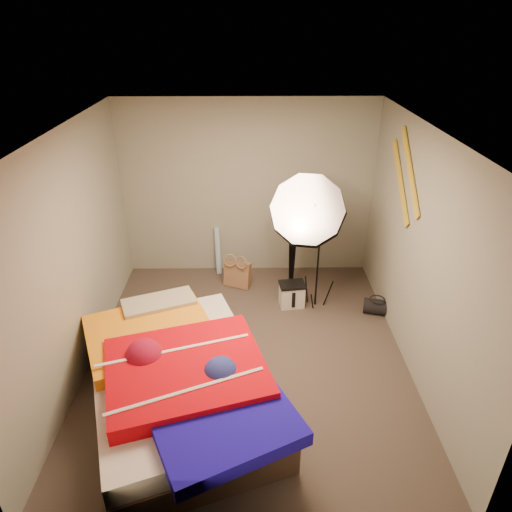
{
  "coord_description": "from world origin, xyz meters",
  "views": [
    {
      "loc": [
        0.04,
        -4.04,
        3.42
      ],
      "look_at": [
        0.1,
        0.6,
        0.95
      ],
      "focal_mm": 32.0,
      "sensor_mm": 36.0,
      "label": 1
    }
  ],
  "objects_px": {
    "bed": "(179,380)",
    "photo_umbrella": "(308,212)",
    "tote_bag": "(237,274)",
    "camera_tripod": "(293,233)",
    "duffel_bag": "(376,307)",
    "camera_case": "(292,295)",
    "wrapping_roll": "(218,251)"
  },
  "relations": [
    {
      "from": "camera_case",
      "to": "duffel_bag",
      "type": "height_order",
      "value": "camera_case"
    },
    {
      "from": "photo_umbrella",
      "to": "tote_bag",
      "type": "bearing_deg",
      "value": 146.95
    },
    {
      "from": "tote_bag",
      "to": "photo_umbrella",
      "type": "bearing_deg",
      "value": -11.21
    },
    {
      "from": "tote_bag",
      "to": "bed",
      "type": "height_order",
      "value": "bed"
    },
    {
      "from": "tote_bag",
      "to": "wrapping_roll",
      "type": "distance_m",
      "value": 0.52
    },
    {
      "from": "tote_bag",
      "to": "camera_tripod",
      "type": "bearing_deg",
      "value": 26.46
    },
    {
      "from": "bed",
      "to": "camera_case",
      "type": "bearing_deg",
      "value": 54.74
    },
    {
      "from": "bed",
      "to": "camera_tripod",
      "type": "relative_size",
      "value": 1.9
    },
    {
      "from": "wrapping_roll",
      "to": "photo_umbrella",
      "type": "bearing_deg",
      "value": -39.89
    },
    {
      "from": "tote_bag",
      "to": "duffel_bag",
      "type": "xyz_separation_m",
      "value": [
        1.8,
        -0.7,
        -0.09
      ]
    },
    {
      "from": "duffel_bag",
      "to": "bed",
      "type": "bearing_deg",
      "value": -131.28
    },
    {
      "from": "duffel_bag",
      "to": "photo_umbrella",
      "type": "distance_m",
      "value": 1.58
    },
    {
      "from": "photo_umbrella",
      "to": "camera_tripod",
      "type": "xyz_separation_m",
      "value": [
        -0.1,
        0.63,
        -0.57
      ]
    },
    {
      "from": "duffel_bag",
      "to": "photo_umbrella",
      "type": "height_order",
      "value": "photo_umbrella"
    },
    {
      "from": "wrapping_roll",
      "to": "bed",
      "type": "relative_size",
      "value": 0.26
    },
    {
      "from": "photo_umbrella",
      "to": "camera_tripod",
      "type": "distance_m",
      "value": 0.85
    },
    {
      "from": "bed",
      "to": "photo_umbrella",
      "type": "distance_m",
      "value": 2.4
    },
    {
      "from": "bed",
      "to": "tote_bag",
      "type": "bearing_deg",
      "value": 77.38
    },
    {
      "from": "camera_case",
      "to": "duffel_bag",
      "type": "xyz_separation_m",
      "value": [
        1.08,
        -0.19,
        -0.06
      ]
    },
    {
      "from": "camera_tripod",
      "to": "camera_case",
      "type": "bearing_deg",
      "value": -93.76
    },
    {
      "from": "duffel_bag",
      "to": "bed",
      "type": "xyz_separation_m",
      "value": [
        -2.3,
        -1.54,
        0.23
      ]
    },
    {
      "from": "tote_bag",
      "to": "photo_umbrella",
      "type": "height_order",
      "value": "photo_umbrella"
    },
    {
      "from": "camera_tripod",
      "to": "bed",
      "type": "bearing_deg",
      "value": -118.76
    },
    {
      "from": "camera_case",
      "to": "camera_tripod",
      "type": "xyz_separation_m",
      "value": [
        0.04,
        0.57,
        0.64
      ]
    },
    {
      "from": "tote_bag",
      "to": "duffel_bag",
      "type": "distance_m",
      "value": 1.93
    },
    {
      "from": "bed",
      "to": "camera_tripod",
      "type": "xyz_separation_m",
      "value": [
        1.26,
        2.3,
        0.47
      ]
    },
    {
      "from": "tote_bag",
      "to": "camera_tripod",
      "type": "relative_size",
      "value": 0.27
    },
    {
      "from": "duffel_bag",
      "to": "photo_umbrella",
      "type": "bearing_deg",
      "value": -173.43
    },
    {
      "from": "camera_case",
      "to": "photo_umbrella",
      "type": "bearing_deg",
      "value": -28.92
    },
    {
      "from": "tote_bag",
      "to": "photo_umbrella",
      "type": "distance_m",
      "value": 1.57
    },
    {
      "from": "tote_bag",
      "to": "camera_case",
      "type": "xyz_separation_m",
      "value": [
        0.72,
        -0.51,
        -0.03
      ]
    },
    {
      "from": "bed",
      "to": "duffel_bag",
      "type": "bearing_deg",
      "value": 33.81
    }
  ]
}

